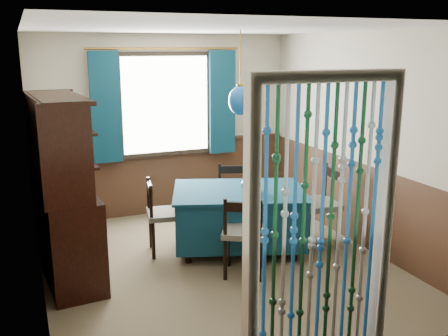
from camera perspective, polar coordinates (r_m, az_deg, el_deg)
name	(u,v)px	position (r m, az deg, el deg)	size (l,w,h in m)	color
floor	(218,265)	(5.56, -0.66, -11.00)	(4.00, 4.00, 0.00)	brown
ceiling	(218,28)	(5.06, -0.74, 15.69)	(4.00, 4.00, 0.00)	silver
wall_back	(165,126)	(7.03, -6.75, 4.82)	(3.60, 3.60, 0.00)	#B9B098
wall_front	(327,210)	(3.45, 11.73, -4.74)	(3.60, 3.60, 0.00)	#B9B098
wall_left	(33,169)	(4.82, -21.01, -0.11)	(4.00, 4.00, 0.00)	#B9B098
wall_right	(361,141)	(6.05, 15.37, 2.98)	(4.00, 4.00, 0.00)	#B9B098
wainscot_back	(167,178)	(7.17, -6.55, -1.13)	(3.60, 3.60, 0.00)	#412719
wainscot_front	(321,309)	(3.76, 11.03, -15.58)	(3.60, 3.60, 0.00)	#412719
wainscot_left	(42,246)	(5.04, -20.10, -8.41)	(4.00, 4.00, 0.00)	#412719
wainscot_right	(356,202)	(6.22, 14.82, -3.82)	(4.00, 4.00, 0.00)	#412719
window	(165,105)	(6.95, -6.71, 7.21)	(1.32, 0.12, 1.42)	black
doorway	(321,235)	(3.56, 11.04, -7.52)	(1.16, 0.12, 2.18)	silver
dining_table	(239,215)	(5.83, 1.75, -5.37)	(1.76, 1.48, 0.72)	#0D3245
chair_near	(244,233)	(5.16, 2.27, -7.45)	(0.58, 0.57, 0.87)	black
chair_far	(234,197)	(6.40, 1.12, -3.28)	(0.53, 0.52, 0.86)	black
chair_left	(163,214)	(5.77, -6.98, -5.28)	(0.47, 0.49, 0.86)	black
chair_right	(319,205)	(5.99, 10.83, -4.13)	(0.51, 0.53, 0.97)	black
sideboard	(65,217)	(5.36, -17.73, -5.32)	(0.60, 1.46, 1.87)	black
pendant_lamp	(240,100)	(5.54, 1.85, 7.76)	(0.26, 0.26, 0.91)	olive
vase_table	(251,183)	(5.64, 3.11, -1.68)	(0.21, 0.21, 0.22)	#144F90
bowl_shelf	(69,159)	(4.88, -17.25, 1.01)	(0.23, 0.23, 0.06)	beige
vase_sideboard	(66,172)	(5.52, -17.66, -0.47)	(0.19, 0.19, 0.20)	beige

